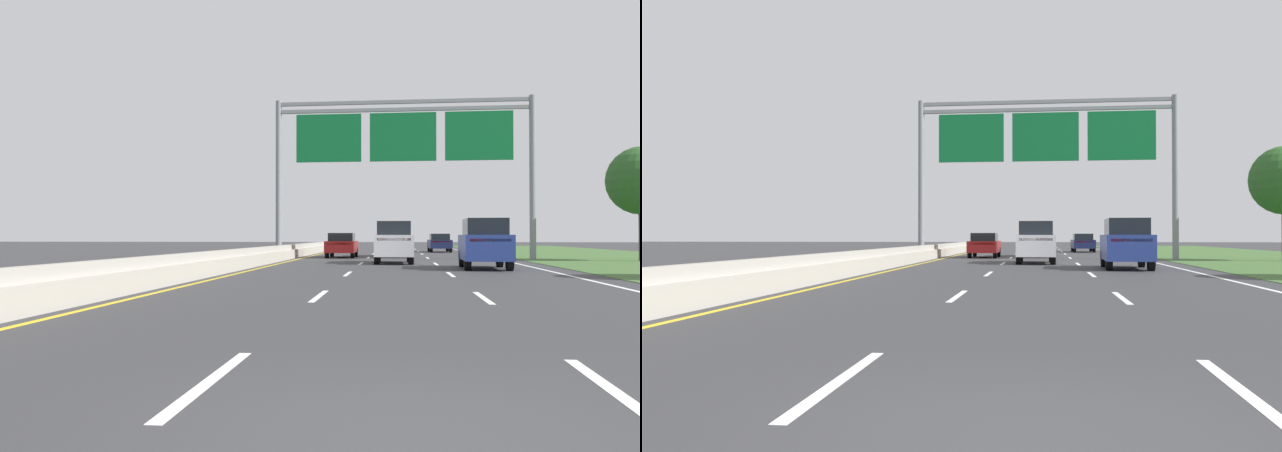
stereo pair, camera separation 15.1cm
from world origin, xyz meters
The scene contains 9 objects.
ground_plane centered at (0.00, 35.00, 0.00)m, with size 220.00×220.00×0.00m, color #333335.
lane_striping centered at (0.00, 34.54, 0.00)m, with size 11.96×106.00×0.01m.
median_barrier_concrete centered at (-6.60, 35.00, 0.35)m, with size 0.60×110.00×0.85m.
overhead_sign_gantry centered at (0.30, 34.17, 6.71)m, with size 15.06×0.42×9.45m.
pickup_truck_silver centered at (-0.22, 40.22, 1.07)m, with size 2.06×5.42×2.20m.
car_navy_right_lane_sedan centered at (3.59, 53.08, 0.82)m, with size 1.89×4.43×1.57m.
car_blue_right_lane_suv centered at (3.61, 23.93, 1.10)m, with size 2.03×4.75×2.11m.
car_red_left_lane_sedan centered at (-3.58, 37.97, 0.82)m, with size 1.86×4.42×1.57m.
car_white_centre_lane_suv centered at (-0.22, 29.17, 1.10)m, with size 1.93×4.71×2.11m.
Camera 2 is at (0.08, -4.68, 1.39)m, focal length 37.30 mm.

